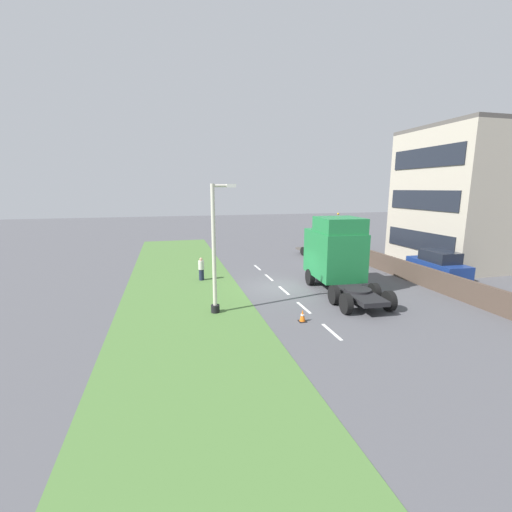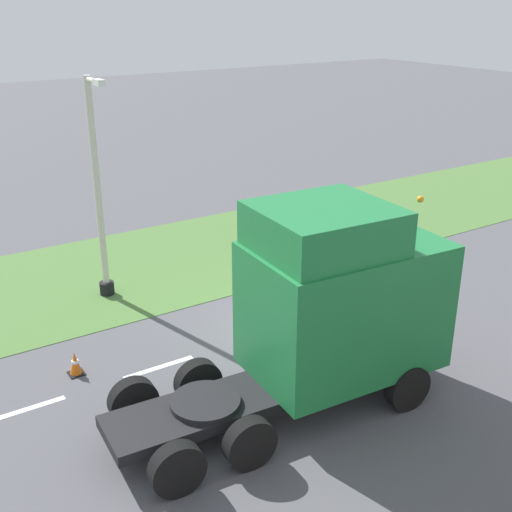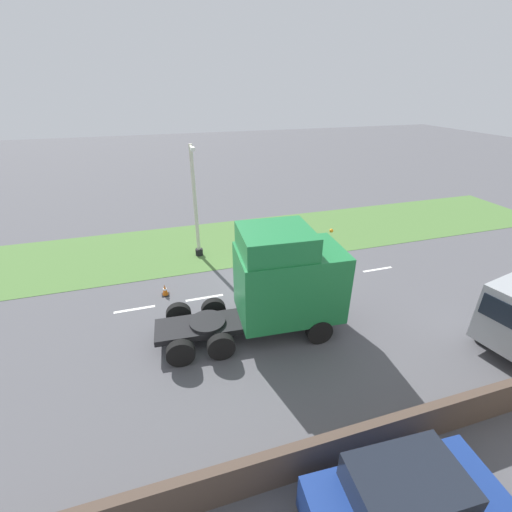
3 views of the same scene
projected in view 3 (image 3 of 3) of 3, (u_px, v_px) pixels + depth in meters
ground_plane at (281, 285)px, 17.39m from camera, size 120.00×120.00×0.00m
grass_verge at (249, 239)px, 22.51m from camera, size 7.00×44.00×0.01m
lane_markings at (268, 287)px, 17.21m from camera, size 0.16×14.60×0.00m
boundary_wall at (396, 431)px, 9.43m from camera, size 0.25×24.00×1.28m
lorry_cab at (282, 282)px, 13.36m from camera, size 3.09×7.52×4.63m
parked_car at (403, 504)px, 7.45m from camera, size 2.12×4.36×2.09m
lamp_post at (196, 210)px, 19.10m from camera, size 1.34×0.43×6.40m
pedestrian at (299, 231)px, 21.80m from camera, size 0.39×0.39×1.57m
traffic_cone_lead at (165, 290)px, 16.48m from camera, size 0.36×0.36×0.58m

